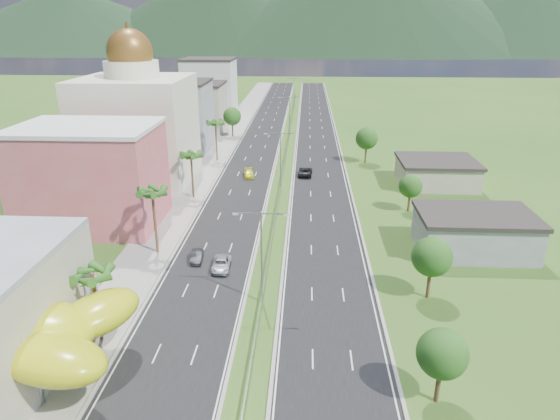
# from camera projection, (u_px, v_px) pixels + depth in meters

# --- Properties ---
(ground) EXTENTS (500.00, 500.00, 0.00)m
(ground) POSITION_uv_depth(u_px,v_px,m) (253.00, 357.00, 47.50)
(ground) COLOR #2D5119
(ground) RESTS_ON ground
(road_left) EXTENTS (11.00, 260.00, 0.04)m
(road_left) POSITION_uv_depth(u_px,v_px,m) (260.00, 141.00, 131.80)
(road_left) COLOR black
(road_left) RESTS_ON ground
(road_right) EXTENTS (11.00, 260.00, 0.04)m
(road_right) POSITION_uv_depth(u_px,v_px,m) (317.00, 142.00, 131.06)
(road_right) COLOR black
(road_right) RESTS_ON ground
(sidewalk_left) EXTENTS (7.00, 260.00, 0.12)m
(sidewalk_left) POSITION_uv_depth(u_px,v_px,m) (225.00, 141.00, 132.26)
(sidewalk_left) COLOR gray
(sidewalk_left) RESTS_ON ground
(median_guardrail) EXTENTS (0.10, 216.06, 0.76)m
(median_guardrail) POSITION_uv_depth(u_px,v_px,m) (286.00, 157.00, 114.42)
(median_guardrail) COLOR gray
(median_guardrail) RESTS_ON ground
(streetlight_median_b) EXTENTS (6.04, 0.25, 11.00)m
(streetlight_median_b) POSITION_uv_depth(u_px,v_px,m) (261.00, 248.00, 54.41)
(streetlight_median_b) COLOR gray
(streetlight_median_b) RESTS_ON ground
(streetlight_median_c) EXTENTS (6.04, 0.25, 11.00)m
(streetlight_median_c) POSITION_uv_depth(u_px,v_px,m) (281.00, 155.00, 91.72)
(streetlight_median_c) COLOR gray
(streetlight_median_c) RESTS_ON ground
(streetlight_median_d) EXTENTS (6.04, 0.25, 11.00)m
(streetlight_median_d) POSITION_uv_depth(u_px,v_px,m) (289.00, 113.00, 133.69)
(streetlight_median_d) COLOR gray
(streetlight_median_d) RESTS_ON ground
(streetlight_median_e) EXTENTS (6.04, 0.25, 11.00)m
(streetlight_median_e) POSITION_uv_depth(u_px,v_px,m) (294.00, 90.00, 175.66)
(streetlight_median_e) COLOR gray
(streetlight_median_e) RESTS_ON ground
(lime_canopy) EXTENTS (18.00, 15.00, 7.40)m
(lime_canopy) POSITION_uv_depth(u_px,v_px,m) (17.00, 331.00, 42.98)
(lime_canopy) COLOR #B1B812
(lime_canopy) RESTS_ON ground
(pink_shophouse) EXTENTS (20.00, 15.00, 15.00)m
(pink_shophouse) POSITION_uv_depth(u_px,v_px,m) (91.00, 178.00, 76.06)
(pink_shophouse) COLOR #C65152
(pink_shophouse) RESTS_ON ground
(domed_building) EXTENTS (20.00, 20.00, 28.70)m
(domed_building) POSITION_uv_depth(u_px,v_px,m) (137.00, 123.00, 96.13)
(domed_building) COLOR beige
(domed_building) RESTS_ON ground
(midrise_grey) EXTENTS (16.00, 15.00, 16.00)m
(midrise_grey) POSITION_uv_depth(u_px,v_px,m) (176.00, 117.00, 120.60)
(midrise_grey) COLOR gray
(midrise_grey) RESTS_ON ground
(midrise_beige) EXTENTS (16.00, 15.00, 13.00)m
(midrise_beige) POSITION_uv_depth(u_px,v_px,m) (195.00, 108.00, 141.65)
(midrise_beige) COLOR #9E9882
(midrise_beige) RESTS_ON ground
(midrise_white) EXTENTS (16.00, 15.00, 18.00)m
(midrise_white) POSITION_uv_depth(u_px,v_px,m) (210.00, 89.00, 162.21)
(midrise_white) COLOR silver
(midrise_white) RESTS_ON ground
(shed_near) EXTENTS (15.00, 10.00, 5.00)m
(shed_near) POSITION_uv_depth(u_px,v_px,m) (474.00, 234.00, 68.53)
(shed_near) COLOR gray
(shed_near) RESTS_ON ground
(shed_far) EXTENTS (14.00, 12.00, 4.40)m
(shed_far) POSITION_uv_depth(u_px,v_px,m) (436.00, 173.00, 96.52)
(shed_far) COLOR #9E9882
(shed_far) RESTS_ON ground
(palm_tree_b) EXTENTS (3.60, 3.60, 8.10)m
(palm_tree_b) POSITION_uv_depth(u_px,v_px,m) (92.00, 277.00, 47.61)
(palm_tree_b) COLOR #47301C
(palm_tree_b) RESTS_ON ground
(palm_tree_c) EXTENTS (3.60, 3.60, 9.60)m
(palm_tree_c) POSITION_uv_depth(u_px,v_px,m) (152.00, 194.00, 65.75)
(palm_tree_c) COLOR #47301C
(palm_tree_c) RESTS_ON ground
(palm_tree_d) EXTENTS (3.60, 3.60, 8.60)m
(palm_tree_d) POSITION_uv_depth(u_px,v_px,m) (191.00, 157.00, 87.54)
(palm_tree_d) COLOR #47301C
(palm_tree_d) RESTS_ON ground
(palm_tree_e) EXTENTS (3.60, 3.60, 9.40)m
(palm_tree_e) POSITION_uv_depth(u_px,v_px,m) (216.00, 124.00, 110.59)
(palm_tree_e) COLOR #47301C
(palm_tree_e) RESTS_ON ground
(leafy_tree_lfar) EXTENTS (4.90, 4.90, 8.05)m
(leafy_tree_lfar) POSITION_uv_depth(u_px,v_px,m) (232.00, 116.00, 134.88)
(leafy_tree_lfar) COLOR #47301C
(leafy_tree_lfar) RESTS_ON ground
(leafy_tree_ra) EXTENTS (4.20, 4.20, 6.90)m
(leafy_tree_ra) POSITION_uv_depth(u_px,v_px,m) (442.00, 354.00, 40.33)
(leafy_tree_ra) COLOR #47301C
(leafy_tree_ra) RESTS_ON ground
(leafy_tree_rb) EXTENTS (4.55, 4.55, 7.47)m
(leafy_tree_rb) POSITION_uv_depth(u_px,v_px,m) (432.00, 257.00, 55.90)
(leafy_tree_rb) COLOR #47301C
(leafy_tree_rb) RESTS_ON ground
(leafy_tree_rc) EXTENTS (3.85, 3.85, 6.33)m
(leafy_tree_rc) POSITION_uv_depth(u_px,v_px,m) (411.00, 186.00, 82.15)
(leafy_tree_rc) COLOR #47301C
(leafy_tree_rc) RESTS_ON ground
(leafy_tree_rd) EXTENTS (4.90, 4.90, 8.05)m
(leafy_tree_rd) POSITION_uv_depth(u_px,v_px,m) (367.00, 138.00, 109.89)
(leafy_tree_rd) COLOR #47301C
(leafy_tree_rd) RESTS_ON ground
(mountain_ridge) EXTENTS (860.00, 140.00, 90.00)m
(mountain_ridge) POSITION_uv_depth(u_px,v_px,m) (367.00, 54.00, 464.20)
(mountain_ridge) COLOR black
(mountain_ridge) RESTS_ON ground
(car_dark_left) EXTENTS (1.73, 4.08, 1.31)m
(car_dark_left) POSITION_uv_depth(u_px,v_px,m) (197.00, 256.00, 66.23)
(car_dark_left) COLOR black
(car_dark_left) RESTS_ON road_left
(car_silver_mid_left) EXTENTS (2.49, 4.97, 1.35)m
(car_silver_mid_left) POSITION_uv_depth(u_px,v_px,m) (221.00, 264.00, 64.03)
(car_silver_mid_left) COLOR #A5A6AC
(car_silver_mid_left) RESTS_ON road_left
(car_yellow_far_left) EXTENTS (2.59, 4.82, 1.33)m
(car_yellow_far_left) POSITION_uv_depth(u_px,v_px,m) (249.00, 173.00, 101.69)
(car_yellow_far_left) COLOR yellow
(car_yellow_far_left) RESTS_ON road_left
(car_dark_far_right) EXTENTS (2.99, 5.97, 1.62)m
(car_dark_far_right) POSITION_uv_depth(u_px,v_px,m) (305.00, 171.00, 102.56)
(car_dark_far_right) COLOR black
(car_dark_far_right) RESTS_ON road_right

